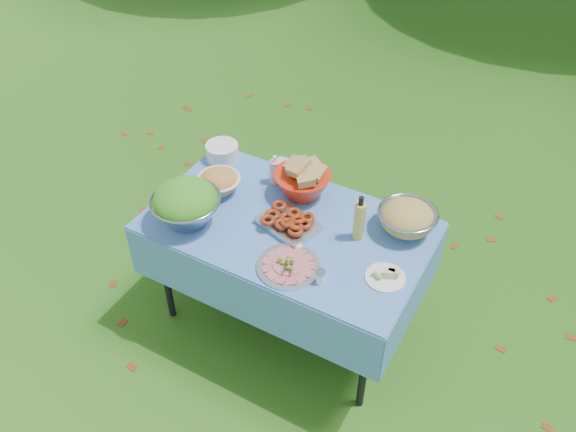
% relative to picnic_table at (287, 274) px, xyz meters
% --- Properties ---
extents(ground, '(80.00, 80.00, 0.00)m').
position_rel_picnic_table_xyz_m(ground, '(0.00, 0.00, -0.38)').
color(ground, black).
rests_on(ground, ground).
extents(picnic_table, '(1.46, 0.86, 0.76)m').
position_rel_picnic_table_xyz_m(picnic_table, '(0.00, 0.00, 0.00)').
color(picnic_table, '#84D4FF').
rests_on(picnic_table, ground).
extents(salad_bowl, '(0.46, 0.46, 0.24)m').
position_rel_picnic_table_xyz_m(salad_bowl, '(-0.47, -0.23, 0.50)').
color(salad_bowl, '#989CA0').
rests_on(salad_bowl, picnic_table).
extents(pasta_bowl_white, '(0.24, 0.24, 0.13)m').
position_rel_picnic_table_xyz_m(pasta_bowl_white, '(-0.47, 0.06, 0.45)').
color(pasta_bowl_white, silver).
rests_on(pasta_bowl_white, picnic_table).
extents(plate_stack, '(0.25, 0.25, 0.09)m').
position_rel_picnic_table_xyz_m(plate_stack, '(-0.62, 0.32, 0.43)').
color(plate_stack, silver).
rests_on(plate_stack, picnic_table).
extents(wipes_box, '(0.11, 0.09, 0.09)m').
position_rel_picnic_table_xyz_m(wipes_box, '(-0.22, 0.37, 0.43)').
color(wipes_box, '#8BCBE5').
rests_on(wipes_box, picnic_table).
extents(sanitizer_bottle, '(0.08, 0.08, 0.18)m').
position_rel_picnic_table_xyz_m(sanitizer_bottle, '(-0.24, 0.28, 0.47)').
color(sanitizer_bottle, pink).
rests_on(sanitizer_bottle, picnic_table).
extents(bread_bowl, '(0.40, 0.40, 0.21)m').
position_rel_picnic_table_xyz_m(bread_bowl, '(-0.05, 0.26, 0.49)').
color(bread_bowl, red).
rests_on(bread_bowl, picnic_table).
extents(pasta_bowl_steel, '(0.39, 0.39, 0.16)m').
position_rel_picnic_table_xyz_m(pasta_bowl_steel, '(0.55, 0.27, 0.46)').
color(pasta_bowl_steel, '#989CA0').
rests_on(pasta_bowl_steel, picnic_table).
extents(fried_tray, '(0.35, 0.29, 0.07)m').
position_rel_picnic_table_xyz_m(fried_tray, '(0.01, -0.01, 0.42)').
color(fried_tray, '#B6B5BB').
rests_on(fried_tray, picnic_table).
extents(charcuterie_platter, '(0.32, 0.32, 0.07)m').
position_rel_picnic_table_xyz_m(charcuterie_platter, '(0.15, -0.26, 0.42)').
color(charcuterie_platter, silver).
rests_on(charcuterie_platter, picnic_table).
extents(oil_bottle, '(0.07, 0.07, 0.26)m').
position_rel_picnic_table_xyz_m(oil_bottle, '(0.36, 0.09, 0.51)').
color(oil_bottle, gold).
rests_on(oil_bottle, picnic_table).
extents(cheese_plate, '(0.24, 0.24, 0.05)m').
position_rel_picnic_table_xyz_m(cheese_plate, '(0.59, -0.10, 0.41)').
color(cheese_plate, silver).
rests_on(cheese_plate, picnic_table).
extents(shaker, '(0.05, 0.05, 0.07)m').
position_rel_picnic_table_xyz_m(shaker, '(0.33, -0.28, 0.42)').
color(shaker, white).
rests_on(shaker, picnic_table).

